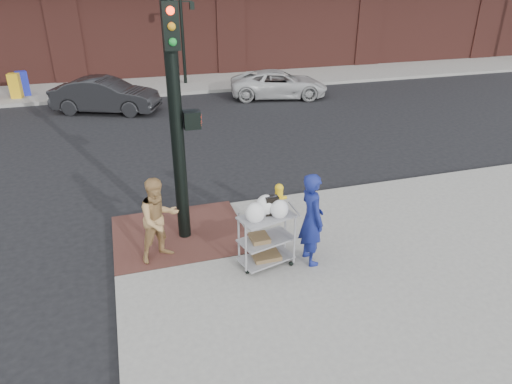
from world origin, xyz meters
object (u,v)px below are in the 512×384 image
object	(u,v)px
lamp_post	(182,33)
utility_cart	(266,235)
woman_blue	(312,219)
fire_hydrant	(279,199)
traffic_signal_pole	(177,115)
minivan_white	(279,84)
sedan_dark	(105,95)
pedestrian_tan	(159,220)

from	to	relation	value
lamp_post	utility_cart	world-z (taller)	lamp_post
woman_blue	fire_hydrant	size ratio (longest dim) A/B	2.38
traffic_signal_pole	woman_blue	xyz separation A→B (m)	(2.16, -1.65, -1.75)
minivan_white	sedan_dark	bearing A→B (deg)	105.64
minivan_white	pedestrian_tan	bearing A→B (deg)	164.27
utility_cart	minivan_white	bearing A→B (deg)	69.18
woman_blue	pedestrian_tan	bearing A→B (deg)	68.51
minivan_white	woman_blue	bearing A→B (deg)	176.33
sedan_dark	minivan_white	size ratio (longest dim) A/B	0.96
lamp_post	utility_cart	size ratio (longest dim) A/B	2.83
lamp_post	traffic_signal_pole	distance (m)	15.43
woman_blue	minivan_white	bearing A→B (deg)	-19.29
woman_blue	fire_hydrant	bearing A→B (deg)	-3.99
woman_blue	pedestrian_tan	xyz separation A→B (m)	(-2.75, 0.97, -0.07)
pedestrian_tan	minivan_white	xyz separation A→B (m)	(6.83, 12.14, -0.38)
woman_blue	utility_cart	distance (m)	0.91
lamp_post	pedestrian_tan	xyz separation A→B (m)	(-3.06, -15.90, -1.62)
pedestrian_tan	minivan_white	world-z (taller)	pedestrian_tan
pedestrian_tan	sedan_dark	xyz separation A→B (m)	(-0.89, 11.87, -0.29)
woman_blue	pedestrian_tan	world-z (taller)	woman_blue
utility_cart	sedan_dark	bearing A→B (deg)	102.41
minivan_white	fire_hydrant	size ratio (longest dim) A/B	5.74
lamp_post	sedan_dark	bearing A→B (deg)	-134.44
utility_cart	fire_hydrant	xyz separation A→B (m)	(0.92, 1.83, -0.24)
fire_hydrant	lamp_post	bearing A→B (deg)	89.06
woman_blue	lamp_post	bearing A→B (deg)	-3.06
traffic_signal_pole	fire_hydrant	distance (m)	3.21
traffic_signal_pole	fire_hydrant	xyz separation A→B (m)	(2.23, 0.33, -2.28)
sedan_dark	fire_hydrant	distance (m)	11.48
fire_hydrant	pedestrian_tan	bearing A→B (deg)	-160.35
sedan_dark	fire_hydrant	bearing A→B (deg)	-138.47
traffic_signal_pole	utility_cart	world-z (taller)	traffic_signal_pole
traffic_signal_pole	utility_cart	size ratio (longest dim) A/B	3.54
lamp_post	sedan_dark	world-z (taller)	lamp_post
traffic_signal_pole	woman_blue	world-z (taller)	traffic_signal_pole
traffic_signal_pole	pedestrian_tan	bearing A→B (deg)	-130.78
lamp_post	pedestrian_tan	size ratio (longest dim) A/B	2.35
woman_blue	utility_cart	world-z (taller)	woman_blue
utility_cart	fire_hydrant	distance (m)	2.06
traffic_signal_pole	sedan_dark	xyz separation A→B (m)	(-1.48, 11.20, -2.12)
sedan_dark	fire_hydrant	xyz separation A→B (m)	(3.71, -10.87, -0.16)
sedan_dark	minivan_white	bearing A→B (deg)	-65.29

